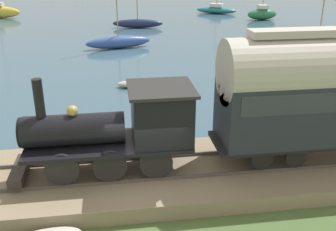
% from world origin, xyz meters
% --- Properties ---
extents(ground_plane, '(200.00, 200.00, 0.00)m').
position_xyz_m(ground_plane, '(0.00, 0.00, 0.00)').
color(ground_plane, '#476033').
extents(harbor_water, '(80.00, 80.00, 0.01)m').
position_xyz_m(harbor_water, '(43.23, 0.00, 0.00)').
color(harbor_water, '#38566B').
rests_on(harbor_water, ground).
extents(rail_embankment, '(4.49, 56.00, 0.66)m').
position_xyz_m(rail_embankment, '(0.68, 0.00, 0.27)').
color(rail_embankment, '#84755B').
rests_on(rail_embankment, ground).
extents(steam_locomotive, '(2.15, 6.00, 3.30)m').
position_xyz_m(steam_locomotive, '(0.68, 0.61, 2.29)').
color(steam_locomotive, black).
rests_on(steam_locomotive, rail_embankment).
extents(sailboat_white, '(3.56, 6.16, 5.94)m').
position_xyz_m(sailboat_white, '(19.86, -16.52, 0.47)').
color(sailboat_white, white).
rests_on(sailboat_white, harbor_water).
extents(sailboat_navy, '(1.78, 5.51, 6.69)m').
position_xyz_m(sailboat_navy, '(32.03, -2.03, 0.51)').
color(sailboat_navy, '#192347').
rests_on(sailboat_navy, harbor_water).
extents(sailboat_teal, '(3.93, 5.55, 5.27)m').
position_xyz_m(sailboat_teal, '(41.68, -13.36, 0.50)').
color(sailboat_teal, '#1E707A').
rests_on(sailboat_teal, harbor_water).
extents(sailboat_green, '(1.98, 3.85, 8.36)m').
position_xyz_m(sailboat_green, '(35.58, -17.47, 0.74)').
color(sailboat_green, '#236B42').
rests_on(sailboat_green, harbor_water).
extents(sailboat_blue, '(2.20, 5.69, 8.65)m').
position_xyz_m(sailboat_blue, '(22.31, 0.31, 0.57)').
color(sailboat_blue, '#335199').
rests_on(sailboat_blue, harbor_water).
extents(rowboat_far_out, '(2.62, 2.22, 0.40)m').
position_xyz_m(rowboat_far_out, '(9.35, -2.02, 0.21)').
color(rowboat_far_out, beige).
rests_on(rowboat_far_out, harbor_water).
extents(rowboat_off_pier, '(1.04, 1.97, 0.41)m').
position_xyz_m(rowboat_off_pier, '(11.40, -0.22, 0.21)').
color(rowboat_off_pier, '#B7B2A3').
rests_on(rowboat_off_pier, harbor_water).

